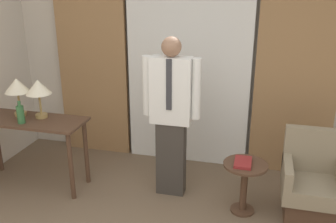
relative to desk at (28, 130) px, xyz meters
name	(u,v)px	position (x,y,z in m)	size (l,w,h in m)	color
wall_back	(190,56)	(1.58, 1.17, 0.68)	(10.00, 0.06, 2.70)	beige
curtain_sheer_center	(188,63)	(1.58, 1.04, 0.62)	(1.51, 0.06, 2.58)	white
curtain_drape_left	(92,57)	(0.32, 1.04, 0.62)	(0.93, 0.06, 2.58)	#997047
curtain_drape_right	(297,69)	(2.83, 1.04, 0.62)	(0.93, 0.06, 2.58)	#997047
desk	(28,130)	(0.00, 0.00, 0.00)	(1.29, 0.48, 0.80)	#4C3323
table_lamp_left	(17,87)	(-0.13, 0.08, 0.46)	(0.27, 0.27, 0.43)	#9E7F47
table_lamp_right	(38,89)	(0.13, 0.08, 0.46)	(0.27, 0.27, 0.43)	#9E7F47
bottle_by_lamp	(21,114)	(0.02, -0.12, 0.23)	(0.08, 0.08, 0.24)	#336638
person	(171,112)	(1.57, 0.22, 0.27)	(0.61, 0.21, 1.72)	#38332D
armchair	(312,186)	(3.02, 0.14, -0.34)	(0.58, 0.55, 0.86)	#4C3323
side_table	(244,179)	(2.37, 0.04, -0.30)	(0.44, 0.44, 0.54)	#4C3323
book	(243,162)	(2.34, 0.03, -0.11)	(0.16, 0.25, 0.03)	maroon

